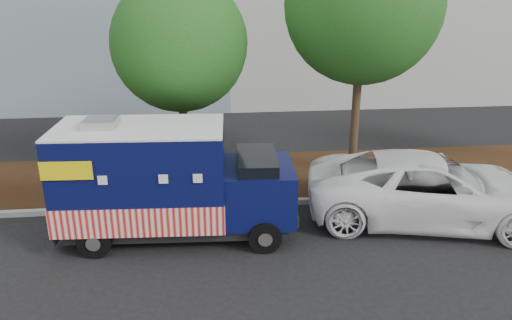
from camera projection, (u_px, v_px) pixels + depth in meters
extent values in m
plane|color=black|center=(178.00, 232.00, 12.72)|extent=(120.00, 120.00, 0.00)
cube|color=#9E9E99|center=(180.00, 206.00, 14.00)|extent=(120.00, 0.18, 0.15)
cube|color=black|center=(183.00, 178.00, 15.97)|extent=(120.00, 4.00, 0.15)
cylinder|color=#38281C|center=(184.00, 132.00, 15.35)|extent=(0.26, 0.26, 3.34)
sphere|color=#18551A|center=(180.00, 44.00, 14.44)|extent=(3.97, 3.97, 3.97)
cylinder|color=#38281C|center=(355.00, 114.00, 15.60)|extent=(0.26, 0.26, 4.22)
sphere|color=#18551A|center=(363.00, 5.00, 14.48)|extent=(4.63, 4.63, 4.63)
cube|color=#473828|center=(80.00, 165.00, 13.92)|extent=(0.06, 0.06, 2.40)
cube|color=black|center=(180.00, 220.00, 12.48)|extent=(5.33, 2.03, 0.26)
cube|color=#080D3E|center=(142.00, 173.00, 12.00)|extent=(4.04, 2.34, 2.25)
cube|color=red|center=(145.00, 203.00, 12.27)|extent=(4.08, 2.40, 0.70)
cube|color=white|center=(138.00, 127.00, 11.61)|extent=(4.04, 2.34, 0.06)
cube|color=#B7B7BA|center=(101.00, 123.00, 11.53)|extent=(0.79, 0.79, 0.21)
cube|color=#080D3E|center=(259.00, 190.00, 12.32)|extent=(1.78, 2.09, 1.31)
cube|color=black|center=(257.00, 166.00, 12.10)|extent=(1.02, 1.87, 0.61)
cube|color=black|center=(293.00, 206.00, 12.51)|extent=(0.17, 1.88, 0.28)
cube|color=black|center=(64.00, 222.00, 12.33)|extent=(0.27, 2.11, 0.26)
cube|color=#B7B7BA|center=(58.00, 173.00, 11.89)|extent=(0.12, 1.69, 1.78)
cube|color=#B7B7BA|center=(160.00, 156.00, 13.05)|extent=(1.69, 0.12, 1.03)
cube|color=yellow|center=(66.00, 171.00, 10.71)|extent=(1.12, 0.07, 0.42)
cube|color=yellow|center=(92.00, 140.00, 12.80)|extent=(1.12, 0.07, 0.42)
cylinder|color=black|center=(265.00, 237.00, 11.69)|extent=(0.80, 0.30, 0.79)
cylinder|color=black|center=(260.00, 203.00, 13.49)|extent=(0.80, 0.30, 0.79)
cylinder|color=black|center=(95.00, 241.00, 11.49)|extent=(0.80, 0.30, 0.79)
cylinder|color=black|center=(113.00, 206.00, 13.29)|extent=(0.80, 0.30, 0.79)
imported|color=white|center=(429.00, 189.00, 13.13)|extent=(6.86, 4.26, 1.77)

